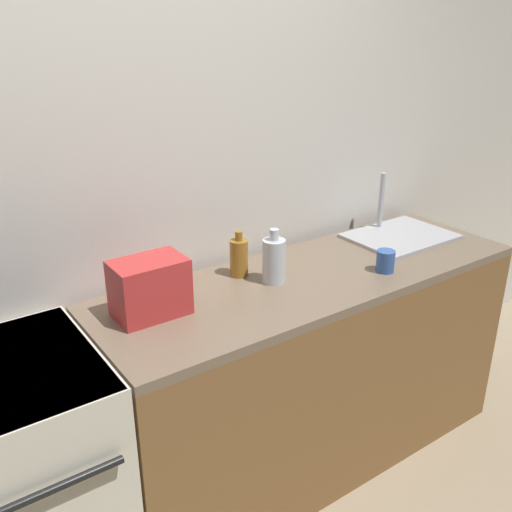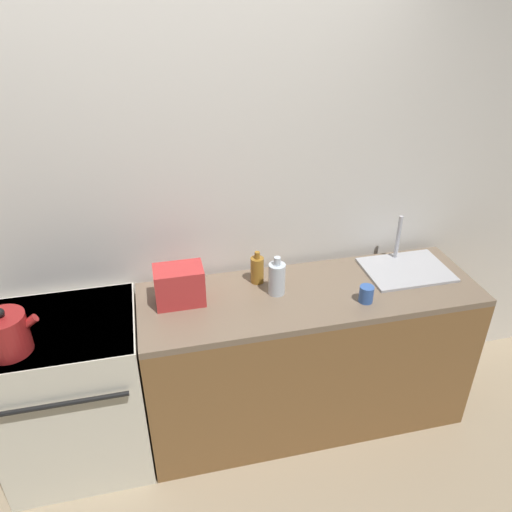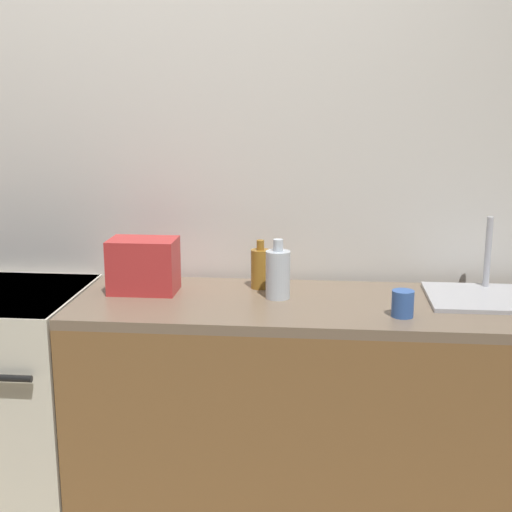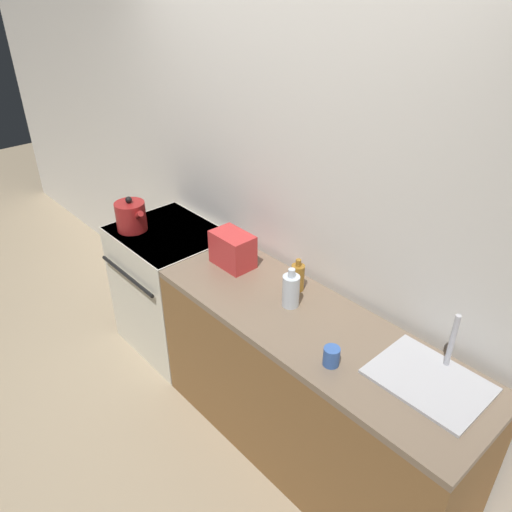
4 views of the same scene
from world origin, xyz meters
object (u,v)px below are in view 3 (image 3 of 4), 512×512
(cup_blue, at_px, (403,304))
(bottle_amber, at_px, (260,268))
(toaster, at_px, (144,265))
(bottle_clear, at_px, (278,274))

(cup_blue, bearing_deg, bottle_amber, 148.41)
(toaster, xyz_separation_m, bottle_clear, (0.50, -0.03, -0.01))
(toaster, relative_size, bottle_clear, 1.14)
(bottle_clear, bearing_deg, toaster, 176.07)
(bottle_amber, xyz_separation_m, cup_blue, (0.50, -0.31, -0.03))
(bottle_amber, bearing_deg, cup_blue, -31.59)
(cup_blue, bearing_deg, toaster, 167.01)
(toaster, distance_m, bottle_clear, 0.50)
(toaster, distance_m, cup_blue, 0.96)
(bottle_amber, height_order, cup_blue, bottle_amber)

